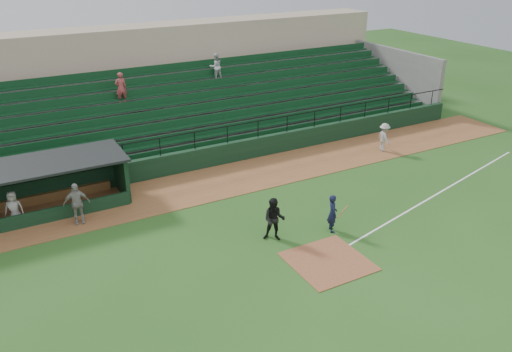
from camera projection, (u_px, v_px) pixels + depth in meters
ground at (314, 250)px, 21.60m from camera, size 90.00×90.00×0.00m
warning_track at (229, 179)px, 27.98m from camera, size 40.00×4.00×0.03m
home_plate_dirt at (328, 261)px, 20.79m from camera, size 3.00×3.00×0.03m
foul_line at (432, 197)px, 26.07m from camera, size 17.49×4.44×0.01m
stadium_structure at (171, 100)px, 33.80m from camera, size 38.00×13.08×6.40m
dugout at (28, 183)px, 24.40m from camera, size 8.90×3.20×2.42m
batter_at_plate at (332, 213)px, 22.69m from camera, size 1.10×0.74×1.75m
umpire at (274, 220)px, 21.98m from camera, size 1.19×1.14×1.93m
runner at (384, 137)px, 31.46m from camera, size 0.84×1.22×1.74m
dugout_player_a at (77, 203)px, 23.24m from camera, size 1.20×0.63×1.96m
dugout_player_b at (14, 208)px, 23.13m from camera, size 0.93×0.74×1.65m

